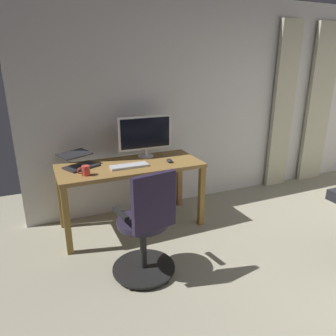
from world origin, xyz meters
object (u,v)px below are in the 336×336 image
(computer_keyboard, at_px, (129,166))
(laptop, at_px, (79,162))
(desk, at_px, (131,172))
(computer_mouse, at_px, (169,161))
(computer_monitor, at_px, (145,134))
(office_chair, at_px, (146,230))
(mug_coffee, at_px, (85,171))

(computer_keyboard, xyz_separation_m, laptop, (0.48, -0.23, 0.04))
(desk, relative_size, laptop, 3.53)
(laptop, distance_m, computer_mouse, 0.97)
(desk, height_order, computer_keyboard, computer_keyboard)
(computer_monitor, bearing_deg, computer_keyboard, 45.74)
(computer_monitor, bearing_deg, office_chair, 70.12)
(computer_mouse, bearing_deg, laptop, -14.43)
(office_chair, xyz_separation_m, computer_monitor, (-0.41, -1.13, 0.55))
(computer_keyboard, bearing_deg, computer_monitor, -134.26)
(desk, relative_size, mug_coffee, 12.54)
(office_chair, height_order, laptop, office_chair)
(desk, distance_m, computer_keyboard, 0.14)
(desk, xyz_separation_m, laptop, (0.52, -0.14, 0.15))
(laptop, bearing_deg, computer_monitor, 159.43)
(desk, height_order, mug_coffee, mug_coffee)
(laptop, bearing_deg, computer_keyboard, 128.61)
(computer_keyboard, distance_m, laptop, 0.53)
(computer_keyboard, bearing_deg, mug_coffee, 9.10)
(computer_monitor, distance_m, computer_keyboard, 0.49)
(mug_coffee, bearing_deg, computer_keyboard, -170.90)
(computer_keyboard, xyz_separation_m, mug_coffee, (0.46, 0.07, 0.04))
(computer_keyboard, bearing_deg, office_chair, 82.09)
(mug_coffee, bearing_deg, computer_monitor, -153.63)
(computer_keyboard, relative_size, mug_coffee, 3.23)
(computer_monitor, xyz_separation_m, mug_coffee, (0.75, 0.37, -0.22))
(computer_keyboard, bearing_deg, desk, -113.25)
(office_chair, distance_m, computer_keyboard, 0.89)
(office_chair, relative_size, computer_mouse, 9.94)
(desk, relative_size, office_chair, 1.55)
(office_chair, height_order, computer_mouse, office_chair)
(computer_monitor, xyz_separation_m, laptop, (0.77, 0.07, -0.21))
(computer_monitor, distance_m, mug_coffee, 0.87)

